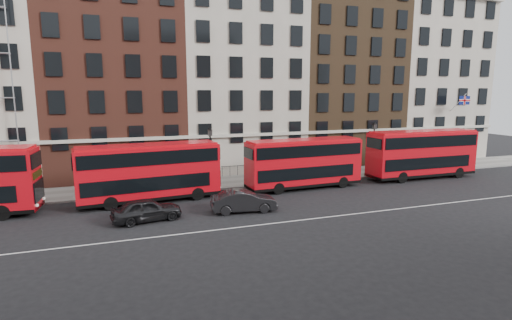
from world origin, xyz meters
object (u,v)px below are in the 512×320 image
object	(u,v)px
car_rear	(147,210)
traffic_light	(461,148)
bus_b	(149,171)
bus_d	(422,153)
bus_c	(304,162)
car_front	(244,201)

from	to	relation	value
car_rear	traffic_light	size ratio (longest dim) A/B	1.39
bus_b	bus_d	world-z (taller)	bus_d
bus_b	bus_d	size ratio (longest dim) A/B	0.97
traffic_light	bus_b	bearing A→B (deg)	-176.47
bus_b	bus_c	size ratio (longest dim) A/B	1.04
car_rear	bus_d	bearing A→B (deg)	-88.68
bus_d	traffic_light	xyz separation A→B (m)	(7.12, 2.04, -0.10)
bus_c	car_front	world-z (taller)	bus_c
car_front	traffic_light	world-z (taller)	traffic_light
bus_b	car_front	distance (m)	8.01
car_rear	traffic_light	xyz separation A→B (m)	(33.81, 6.84, 1.67)
bus_c	bus_d	distance (m)	12.87
bus_d	traffic_light	size ratio (longest dim) A/B	3.45
bus_b	bus_d	xyz separation A→B (m)	(26.08, 0.00, 0.12)
bus_d	car_rear	size ratio (longest dim) A/B	2.49
bus_c	car_rear	size ratio (longest dim) A/B	2.33
bus_d	car_rear	distance (m)	27.17
car_front	traffic_light	distance (m)	28.03
car_front	bus_d	bearing A→B (deg)	-69.33
car_rear	car_front	xyz separation A→B (m)	(6.71, -0.13, -0.00)
car_front	car_rear	bearing A→B (deg)	95.74
bus_b	traffic_light	bearing A→B (deg)	-2.15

